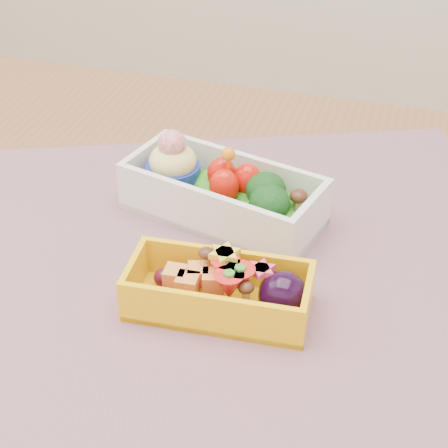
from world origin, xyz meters
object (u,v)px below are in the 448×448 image
(bento_white, at_px, (222,193))
(bento_yellow, at_px, (223,290))
(placemat, at_px, (214,260))
(table, at_px, (202,360))

(bento_white, xyz_separation_m, bento_yellow, (0.04, -0.13, -0.00))
(placemat, height_order, bento_yellow, bento_yellow)
(bento_white, bearing_deg, placemat, -64.60)
(placemat, bearing_deg, bento_white, 100.85)
(table, distance_m, bento_yellow, 0.13)
(placemat, xyz_separation_m, bento_yellow, (0.03, -0.06, 0.02))
(bento_yellow, bearing_deg, bento_white, 103.22)
(table, bearing_deg, placemat, 81.22)
(placemat, relative_size, bento_yellow, 3.78)
(table, height_order, bento_white, bento_white)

